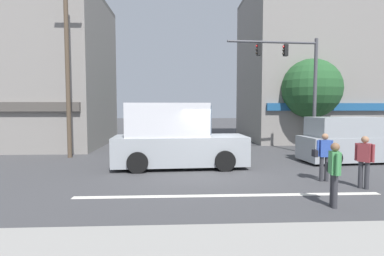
{
  "coord_description": "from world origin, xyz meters",
  "views": [
    {
      "loc": [
        -1.51,
        -12.0,
        2.56
      ],
      "look_at": [
        -0.82,
        2.0,
        1.6
      ],
      "focal_mm": 28.0,
      "sensor_mm": 36.0,
      "label": 1
    }
  ],
  "objects_px": {
    "street_tree": "(311,89)",
    "utility_pole_near_left": "(67,68)",
    "traffic_light_mast": "(298,77)",
    "pedestrian_foreground_with_bag": "(334,170)",
    "box_truck_approaching_near": "(175,138)",
    "van_waiting_far": "(172,129)",
    "van_parked_curbside": "(349,141)",
    "pedestrian_mid_crossing": "(364,159)",
    "pedestrian_far_side": "(324,154)"
  },
  "relations": [
    {
      "from": "street_tree",
      "to": "utility_pole_near_left",
      "type": "relative_size",
      "value": 0.65
    },
    {
      "from": "traffic_light_mast",
      "to": "pedestrian_foreground_with_bag",
      "type": "relative_size",
      "value": 3.71
    },
    {
      "from": "box_truck_approaching_near",
      "to": "van_waiting_far",
      "type": "xyz_separation_m",
      "value": [
        -0.28,
        8.63,
        -0.25
      ]
    },
    {
      "from": "traffic_light_mast",
      "to": "van_waiting_far",
      "type": "xyz_separation_m",
      "value": [
        -6.74,
        5.69,
        -3.17
      ]
    },
    {
      "from": "traffic_light_mast",
      "to": "box_truck_approaching_near",
      "type": "bearing_deg",
      "value": -155.49
    },
    {
      "from": "traffic_light_mast",
      "to": "van_parked_curbside",
      "type": "xyz_separation_m",
      "value": [
        1.66,
        -2.1,
        -3.17
      ]
    },
    {
      "from": "utility_pole_near_left",
      "to": "pedestrian_foreground_with_bag",
      "type": "distance_m",
      "value": 13.0
    },
    {
      "from": "van_waiting_far",
      "to": "van_parked_curbside",
      "type": "distance_m",
      "value": 11.46
    },
    {
      "from": "traffic_light_mast",
      "to": "pedestrian_mid_crossing",
      "type": "height_order",
      "value": "traffic_light_mast"
    },
    {
      "from": "traffic_light_mast",
      "to": "utility_pole_near_left",
      "type": "bearing_deg",
      "value": -179.17
    },
    {
      "from": "utility_pole_near_left",
      "to": "traffic_light_mast",
      "type": "bearing_deg",
      "value": 0.83
    },
    {
      "from": "street_tree",
      "to": "pedestrian_mid_crossing",
      "type": "relative_size",
      "value": 3.43
    },
    {
      "from": "street_tree",
      "to": "pedestrian_far_side",
      "type": "relative_size",
      "value": 3.43
    },
    {
      "from": "street_tree",
      "to": "box_truck_approaching_near",
      "type": "relative_size",
      "value": 1.01
    },
    {
      "from": "street_tree",
      "to": "traffic_light_mast",
      "type": "bearing_deg",
      "value": -123.35
    },
    {
      "from": "utility_pole_near_left",
      "to": "pedestrian_foreground_with_bag",
      "type": "bearing_deg",
      "value": -40.33
    },
    {
      "from": "traffic_light_mast",
      "to": "pedestrian_mid_crossing",
      "type": "distance_m",
      "value": 7.38
    },
    {
      "from": "pedestrian_mid_crossing",
      "to": "van_waiting_far",
      "type": "bearing_deg",
      "value": 116.87
    },
    {
      "from": "box_truck_approaching_near",
      "to": "pedestrian_mid_crossing",
      "type": "relative_size",
      "value": 3.41
    },
    {
      "from": "box_truck_approaching_near",
      "to": "van_parked_curbside",
      "type": "bearing_deg",
      "value": 5.92
    },
    {
      "from": "van_parked_curbside",
      "to": "street_tree",
      "type": "bearing_deg",
      "value": 82.77
    },
    {
      "from": "utility_pole_near_left",
      "to": "van_waiting_far",
      "type": "distance_m",
      "value": 8.56
    },
    {
      "from": "street_tree",
      "to": "pedestrian_mid_crossing",
      "type": "height_order",
      "value": "street_tree"
    },
    {
      "from": "van_waiting_far",
      "to": "pedestrian_mid_crossing",
      "type": "xyz_separation_m",
      "value": [
        6.24,
        -12.31,
        -0.06
      ]
    },
    {
      "from": "utility_pole_near_left",
      "to": "pedestrian_foreground_with_bag",
      "type": "relative_size",
      "value": 5.25
    },
    {
      "from": "traffic_light_mast",
      "to": "van_parked_curbside",
      "type": "relative_size",
      "value": 1.31
    },
    {
      "from": "pedestrian_foreground_with_bag",
      "to": "traffic_light_mast",
      "type": "bearing_deg",
      "value": 74.07
    },
    {
      "from": "traffic_light_mast",
      "to": "van_parked_curbside",
      "type": "distance_m",
      "value": 4.15
    },
    {
      "from": "utility_pole_near_left",
      "to": "box_truck_approaching_near",
      "type": "xyz_separation_m",
      "value": [
        5.43,
        -2.77,
        -3.28
      ]
    },
    {
      "from": "van_waiting_far",
      "to": "utility_pole_near_left",
      "type": "bearing_deg",
      "value": -131.28
    },
    {
      "from": "utility_pole_near_left",
      "to": "van_parked_curbside",
      "type": "xyz_separation_m",
      "value": [
        13.55,
        -1.93,
        -3.53
      ]
    },
    {
      "from": "street_tree",
      "to": "van_waiting_far",
      "type": "xyz_separation_m",
      "value": [
        -9.13,
        2.06,
        -2.78
      ]
    },
    {
      "from": "van_waiting_far",
      "to": "pedestrian_foreground_with_bag",
      "type": "distance_m",
      "value": 14.62
    },
    {
      "from": "pedestrian_foreground_with_bag",
      "to": "pedestrian_mid_crossing",
      "type": "xyz_separation_m",
      "value": [
        1.85,
        1.64,
        -0.0
      ]
    },
    {
      "from": "pedestrian_mid_crossing",
      "to": "street_tree",
      "type": "bearing_deg",
      "value": 74.23
    },
    {
      "from": "box_truck_approaching_near",
      "to": "pedestrian_far_side",
      "type": "height_order",
      "value": "box_truck_approaching_near"
    },
    {
      "from": "traffic_light_mast",
      "to": "box_truck_approaching_near",
      "type": "height_order",
      "value": "traffic_light_mast"
    },
    {
      "from": "box_truck_approaching_near",
      "to": "street_tree",
      "type": "bearing_deg",
      "value": 36.62
    },
    {
      "from": "pedestrian_mid_crossing",
      "to": "pedestrian_far_side",
      "type": "relative_size",
      "value": 1.0
    },
    {
      "from": "box_truck_approaching_near",
      "to": "van_waiting_far",
      "type": "height_order",
      "value": "box_truck_approaching_near"
    },
    {
      "from": "traffic_light_mast",
      "to": "pedestrian_far_side",
      "type": "distance_m",
      "value": 6.61
    },
    {
      "from": "street_tree",
      "to": "pedestrian_far_side",
      "type": "height_order",
      "value": "street_tree"
    },
    {
      "from": "pedestrian_far_side",
      "to": "box_truck_approaching_near",
      "type": "bearing_deg",
      "value": 152.54
    },
    {
      "from": "box_truck_approaching_near",
      "to": "pedestrian_foreground_with_bag",
      "type": "distance_m",
      "value": 6.72
    },
    {
      "from": "street_tree",
      "to": "box_truck_approaching_near",
      "type": "distance_m",
      "value": 11.32
    },
    {
      "from": "street_tree",
      "to": "utility_pole_near_left",
      "type": "bearing_deg",
      "value": -165.08
    },
    {
      "from": "box_truck_approaching_near",
      "to": "pedestrian_far_side",
      "type": "xyz_separation_m",
      "value": [
        5.15,
        -2.68,
        -0.3
      ]
    },
    {
      "from": "van_waiting_far",
      "to": "van_parked_curbside",
      "type": "relative_size",
      "value": 0.99
    },
    {
      "from": "box_truck_approaching_near",
      "to": "utility_pole_near_left",
      "type": "bearing_deg",
      "value": 152.93
    },
    {
      "from": "van_parked_curbside",
      "to": "pedestrian_foreground_with_bag",
      "type": "xyz_separation_m",
      "value": [
        -4.02,
        -6.16,
        -0.05
      ]
    }
  ]
}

